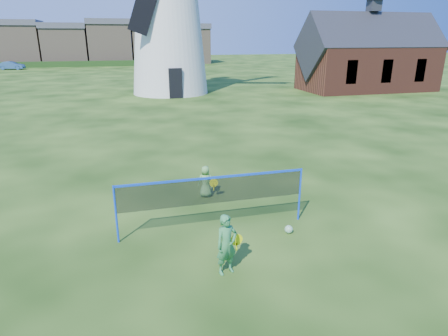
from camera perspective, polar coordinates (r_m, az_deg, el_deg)
name	(u,v)px	position (r m, az deg, el deg)	size (l,w,h in m)	color
ground	(222,225)	(10.85, -0.34, -8.44)	(220.00, 220.00, 0.00)	black
windmill	(168,10)	(36.97, -8.38, 22.16)	(16.53, 6.91, 21.60)	white
chapel	(368,58)	(41.37, 20.58, 15.06)	(13.04, 6.32, 11.03)	brown
badminton_net	(213,191)	(10.10, -1.61, -3.47)	(5.05, 0.05, 1.55)	blue
player_girl	(227,245)	(8.52, 0.40, -11.29)	(0.71, 0.47, 1.39)	#358648
player_boy	(206,181)	(12.53, -2.73, -2.01)	(0.65, 0.45, 1.04)	#5FA24E
play_ball	(289,229)	(10.53, 9.58, -8.96)	(0.22, 0.22, 0.22)	green
terraced_houses	(27,44)	(82.87, -27.16, 16.10)	(67.90, 8.40, 8.30)	gray
car_right	(12,66)	(73.59, -28.98, 13.15)	(1.37, 3.92, 1.29)	#2B5182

